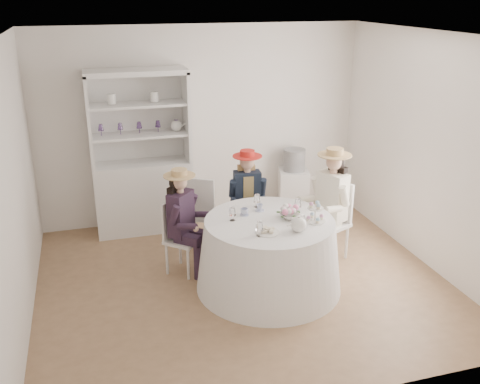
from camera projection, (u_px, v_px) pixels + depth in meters
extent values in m
plane|color=olive|center=(242.00, 281.00, 6.08)|extent=(4.50, 4.50, 0.00)
plane|color=white|center=(243.00, 35.00, 5.13)|extent=(4.50, 4.50, 0.00)
plane|color=white|center=(202.00, 125.00, 7.40)|extent=(4.50, 0.00, 4.50)
plane|color=white|center=(322.00, 253.00, 3.81)|extent=(4.50, 0.00, 4.50)
plane|color=white|center=(13.00, 189.00, 5.02)|extent=(0.00, 4.50, 4.50)
plane|color=white|center=(428.00, 152.00, 6.19)|extent=(0.00, 4.50, 4.50)
cone|color=white|center=(269.00, 255.00, 5.84)|extent=(1.60, 1.60, 0.78)
cylinder|color=white|center=(270.00, 221.00, 5.70)|extent=(1.40, 1.40, 0.02)
cube|color=silver|center=(144.00, 196.00, 7.25)|extent=(1.36, 0.73, 0.97)
cube|color=silver|center=(137.00, 115.00, 7.07)|extent=(1.27, 0.29, 1.18)
cube|color=silver|center=(136.00, 72.00, 6.66)|extent=(1.36, 0.73, 0.06)
cube|color=silver|center=(89.00, 122.00, 6.71)|extent=(0.14, 0.48, 1.18)
cube|color=silver|center=(186.00, 115.00, 7.04)|extent=(0.14, 0.48, 1.18)
cube|color=silver|center=(140.00, 135.00, 6.95)|extent=(1.26, 0.66, 0.03)
cube|color=silver|center=(138.00, 104.00, 6.81)|extent=(1.26, 0.66, 0.03)
sphere|color=white|center=(176.00, 126.00, 7.05)|extent=(0.15, 0.15, 0.15)
cube|color=silver|center=(293.00, 191.00, 7.88)|extent=(0.51, 0.51, 0.65)
cylinder|color=black|center=(294.00, 160.00, 7.71)|extent=(0.34, 0.34, 0.32)
cube|color=silver|center=(183.00, 240.00, 6.16)|extent=(0.51, 0.51, 0.04)
cylinder|color=silver|center=(188.00, 264.00, 6.05)|extent=(0.03, 0.03, 0.39)
cylinder|color=silver|center=(201.00, 253.00, 6.29)|extent=(0.03, 0.03, 0.39)
cylinder|color=silver|center=(167.00, 259.00, 6.17)|extent=(0.03, 0.03, 0.39)
cylinder|color=silver|center=(180.00, 249.00, 6.41)|extent=(0.03, 0.03, 0.39)
cube|color=silver|center=(171.00, 219.00, 6.14)|extent=(0.25, 0.27, 0.45)
cube|color=black|center=(181.00, 214.00, 6.05)|extent=(0.35, 0.36, 0.52)
cube|color=black|center=(187.00, 239.00, 6.02)|extent=(0.30, 0.29, 0.11)
cylinder|color=black|center=(198.00, 263.00, 6.07)|extent=(0.09, 0.09, 0.41)
cylinder|color=black|center=(175.00, 215.00, 5.86)|extent=(0.17, 0.16, 0.25)
cube|color=black|center=(195.00, 234.00, 6.16)|extent=(0.30, 0.29, 0.11)
cylinder|color=black|center=(205.00, 257.00, 6.20)|extent=(0.09, 0.09, 0.41)
cylinder|color=black|center=(192.00, 203.00, 6.17)|extent=(0.17, 0.16, 0.25)
cylinder|color=#D8A889|center=(180.00, 191.00, 5.95)|extent=(0.08, 0.08, 0.07)
sphere|color=#D8A889|center=(180.00, 182.00, 5.92)|extent=(0.17, 0.17, 0.17)
sphere|color=black|center=(177.00, 183.00, 5.94)|extent=(0.17, 0.17, 0.17)
cube|color=black|center=(175.00, 200.00, 6.03)|extent=(0.20, 0.21, 0.34)
cylinder|color=tan|center=(179.00, 176.00, 5.89)|extent=(0.36, 0.36, 0.01)
cylinder|color=tan|center=(179.00, 172.00, 5.88)|extent=(0.18, 0.18, 0.07)
cube|color=silver|center=(247.00, 217.00, 6.78)|extent=(0.40, 0.40, 0.04)
cylinder|color=silver|center=(238.00, 238.00, 6.69)|extent=(0.03, 0.03, 0.40)
cylinder|color=silver|center=(261.00, 236.00, 6.74)|extent=(0.03, 0.03, 0.40)
cylinder|color=silver|center=(234.00, 228.00, 6.96)|extent=(0.03, 0.03, 0.40)
cylinder|color=silver|center=(256.00, 226.00, 7.01)|extent=(0.03, 0.03, 0.40)
cube|color=silver|center=(245.00, 194.00, 6.84)|extent=(0.35, 0.07, 0.45)
cube|color=#182130|center=(247.00, 192.00, 6.67)|extent=(0.35, 0.22, 0.53)
cube|color=tan|center=(247.00, 192.00, 6.67)|extent=(0.15, 0.21, 0.45)
cube|color=#182130|center=(242.00, 215.00, 6.64)|extent=(0.15, 0.32, 0.11)
cylinder|color=#182130|center=(244.00, 240.00, 6.62)|extent=(0.09, 0.09, 0.42)
cylinder|color=#182130|center=(233.00, 189.00, 6.59)|extent=(0.10, 0.17, 0.25)
cube|color=#182130|center=(255.00, 215.00, 6.66)|extent=(0.15, 0.32, 0.11)
cylinder|color=#182130|center=(257.00, 239.00, 6.64)|extent=(0.09, 0.09, 0.42)
cylinder|color=#182130|center=(263.00, 187.00, 6.65)|extent=(0.10, 0.17, 0.25)
cylinder|color=#D8A889|center=(247.00, 170.00, 6.57)|extent=(0.08, 0.08, 0.07)
sphere|color=#D8A889|center=(247.00, 162.00, 6.54)|extent=(0.17, 0.17, 0.17)
sphere|color=tan|center=(247.00, 163.00, 6.58)|extent=(0.17, 0.17, 0.17)
cube|color=tan|center=(246.00, 178.00, 6.69)|extent=(0.22, 0.10, 0.35)
cylinder|color=red|center=(247.00, 156.00, 6.51)|extent=(0.36, 0.36, 0.01)
cylinder|color=red|center=(247.00, 153.00, 6.50)|extent=(0.18, 0.18, 0.07)
cube|color=silver|center=(329.00, 224.00, 6.47)|extent=(0.52, 0.52, 0.04)
cylinder|color=silver|center=(310.00, 241.00, 6.57)|extent=(0.04, 0.04, 0.44)
cylinder|color=silver|center=(329.00, 250.00, 6.34)|extent=(0.04, 0.04, 0.44)
cylinder|color=silver|center=(327.00, 234.00, 6.76)|extent=(0.04, 0.04, 0.44)
cylinder|color=silver|center=(346.00, 242.00, 6.53)|extent=(0.04, 0.04, 0.44)
cube|color=silver|center=(340.00, 200.00, 6.48)|extent=(0.18, 0.36, 0.50)
cube|color=white|center=(332.00, 196.00, 6.35)|extent=(0.33, 0.41, 0.58)
cube|color=white|center=(317.00, 219.00, 6.43)|extent=(0.36, 0.26, 0.12)
cylinder|color=white|center=(308.00, 244.00, 6.45)|extent=(0.10, 0.10, 0.46)
cylinder|color=white|center=(317.00, 186.00, 6.45)|extent=(0.19, 0.15, 0.27)
cube|color=white|center=(329.00, 223.00, 6.30)|extent=(0.36, 0.26, 0.12)
cylinder|color=white|center=(319.00, 249.00, 6.33)|extent=(0.10, 0.10, 0.46)
cylinder|color=white|center=(344.00, 196.00, 6.15)|extent=(0.19, 0.15, 0.27)
cylinder|color=#D8A889|center=(334.00, 171.00, 6.24)|extent=(0.09, 0.09, 0.08)
sphere|color=#D8A889|center=(334.00, 162.00, 6.20)|extent=(0.19, 0.19, 0.19)
sphere|color=black|center=(337.00, 163.00, 6.23)|extent=(0.19, 0.19, 0.19)
cube|color=black|center=(337.00, 181.00, 6.34)|extent=(0.17, 0.25, 0.38)
cylinder|color=tan|center=(335.00, 155.00, 6.17)|extent=(0.40, 0.40, 0.01)
cylinder|color=tan|center=(335.00, 152.00, 6.16)|extent=(0.20, 0.20, 0.08)
cube|color=silver|center=(203.00, 214.00, 6.72)|extent=(0.56, 0.56, 0.04)
cylinder|color=silver|center=(220.00, 227.00, 6.92)|extent=(0.04, 0.04, 0.45)
cylinder|color=silver|center=(195.00, 225.00, 6.99)|extent=(0.04, 0.04, 0.45)
cylinder|color=silver|center=(213.00, 238.00, 6.62)|extent=(0.04, 0.04, 0.45)
cylinder|color=silver|center=(188.00, 236.00, 6.69)|extent=(0.04, 0.04, 0.45)
cube|color=silver|center=(199.00, 199.00, 6.45)|extent=(0.36, 0.21, 0.51)
imported|color=white|center=(244.00, 212.00, 5.82)|extent=(0.10, 0.10, 0.07)
imported|color=white|center=(260.00, 208.00, 5.93)|extent=(0.07, 0.07, 0.07)
imported|color=white|center=(290.00, 212.00, 5.84)|extent=(0.11, 0.11, 0.07)
imported|color=white|center=(290.00, 217.00, 5.73)|extent=(0.24, 0.24, 0.05)
sphere|color=pink|center=(294.00, 209.00, 5.75)|extent=(0.07, 0.07, 0.07)
sphere|color=white|center=(292.00, 208.00, 5.78)|extent=(0.07, 0.07, 0.07)
sphere|color=pink|center=(288.00, 208.00, 5.79)|extent=(0.07, 0.07, 0.07)
sphere|color=white|center=(285.00, 208.00, 5.78)|extent=(0.07, 0.07, 0.07)
sphere|color=pink|center=(283.00, 209.00, 5.76)|extent=(0.07, 0.07, 0.07)
sphere|color=white|center=(284.00, 211.00, 5.72)|extent=(0.07, 0.07, 0.07)
sphere|color=pink|center=(286.00, 212.00, 5.69)|extent=(0.07, 0.07, 0.07)
sphere|color=white|center=(289.00, 212.00, 5.68)|extent=(0.07, 0.07, 0.07)
sphere|color=pink|center=(292.00, 212.00, 5.69)|extent=(0.07, 0.07, 0.07)
sphere|color=white|center=(294.00, 211.00, 5.72)|extent=(0.07, 0.07, 0.07)
sphere|color=white|center=(299.00, 225.00, 5.42)|extent=(0.16, 0.16, 0.16)
cylinder|color=white|center=(308.00, 223.00, 5.44)|extent=(0.10, 0.03, 0.08)
cylinder|color=white|center=(299.00, 217.00, 5.39)|extent=(0.04, 0.04, 0.02)
cylinder|color=white|center=(268.00, 232.00, 5.40)|extent=(0.24, 0.24, 0.01)
cube|color=beige|center=(264.00, 232.00, 5.37)|extent=(0.06, 0.04, 0.03)
cube|color=beige|center=(268.00, 229.00, 5.39)|extent=(0.06, 0.05, 0.03)
cube|color=beige|center=(271.00, 229.00, 5.42)|extent=(0.07, 0.06, 0.03)
cube|color=beige|center=(265.00, 228.00, 5.42)|extent=(0.07, 0.07, 0.03)
cube|color=beige|center=(272.00, 231.00, 5.37)|extent=(0.06, 0.07, 0.03)
cylinder|color=white|center=(315.00, 221.00, 5.67)|extent=(0.23, 0.23, 0.01)
cylinder|color=white|center=(315.00, 215.00, 5.65)|extent=(0.02, 0.02, 0.15)
cylinder|color=white|center=(316.00, 208.00, 5.62)|extent=(0.17, 0.17, 0.01)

